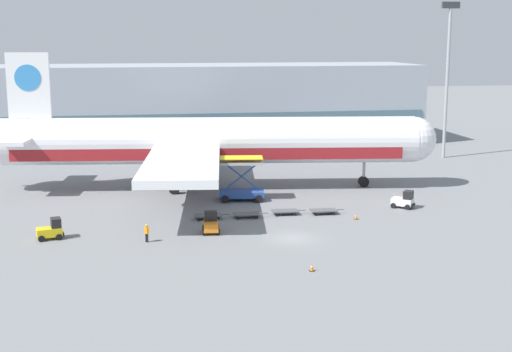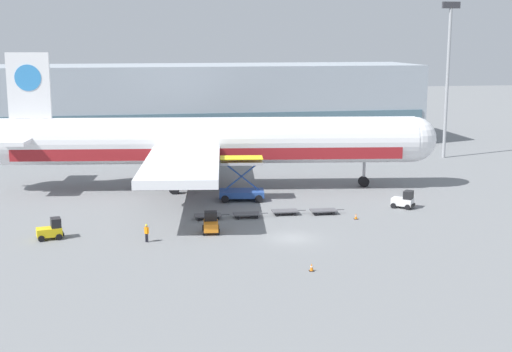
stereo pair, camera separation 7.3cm
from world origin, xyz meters
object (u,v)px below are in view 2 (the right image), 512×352
object	(u,v)px
light_mast	(448,69)
baggage_dolly_second	(247,214)
scissor_lift_loader	(242,184)
baggage_tug_far	(51,230)
airplane_main	(202,143)
traffic_cone_near	(312,267)
baggage_dolly_lead	(208,215)
baggage_tug_foreground	(211,224)
baggage_dolly_third	(285,211)
baggage_tug_mid	(404,200)
baggage_dolly_trail	(324,211)
traffic_cone_far	(356,216)
ground_crew_near	(147,232)

from	to	relation	value
light_mast	baggage_dolly_second	distance (m)	51.00
scissor_lift_loader	baggage_tug_far	xyz separation A→B (m)	(-20.27, -13.22, -1.08)
airplane_main	traffic_cone_near	xyz separation A→B (m)	(5.56, -34.09, -5.52)
baggage_dolly_lead	light_mast	bearing A→B (deg)	39.60
baggage_tug_far	traffic_cone_near	size ratio (longest dim) A/B	4.07
baggage_tug_foreground	baggage_dolly_third	world-z (taller)	baggage_tug_foreground
baggage_tug_mid	baggage_tug_foreground	bearing A→B (deg)	-126.31
baggage_dolly_second	baggage_dolly_trail	distance (m)	8.45
airplane_main	traffic_cone_far	xyz separation A→B (m)	(14.33, -18.42, -5.55)
baggage_dolly_third	traffic_cone_near	world-z (taller)	traffic_cone_near
traffic_cone_near	traffic_cone_far	distance (m)	17.96
baggage_tug_foreground	baggage_tug_far	xyz separation A→B (m)	(-15.17, 0.32, 0.00)
airplane_main	baggage_dolly_lead	distance (m)	16.65
baggage_dolly_trail	traffic_cone_near	world-z (taller)	traffic_cone_near
baggage_dolly_second	ground_crew_near	xyz separation A→B (m)	(-10.65, -7.49, 0.62)
baggage_tug_mid	baggage_dolly_second	bearing A→B (deg)	-138.25
baggage_tug_mid	baggage_tug_far	world-z (taller)	same
baggage_tug_foreground	traffic_cone_far	size ratio (longest dim) A/B	4.33
baggage_tug_foreground	ground_crew_near	world-z (taller)	baggage_tug_foreground
traffic_cone_near	baggage_dolly_third	bearing A→B (deg)	84.50
baggage_tug_far	traffic_cone_far	world-z (taller)	baggage_tug_far
airplane_main	baggage_tug_far	size ratio (longest dim) A/B	21.59
airplane_main	baggage_dolly_trail	world-z (taller)	airplane_main
baggage_tug_foreground	baggage_dolly_third	distance (m)	10.39
airplane_main	traffic_cone_near	size ratio (longest dim) A/B	87.76
scissor_lift_loader	baggage_dolly_third	distance (m)	8.73
baggage_tug_mid	baggage_dolly_second	size ratio (longest dim) A/B	0.75
baggage_dolly_lead	baggage_tug_far	bearing A→B (deg)	-160.89
baggage_dolly_second	baggage_dolly_third	distance (m)	4.31
baggage_tug_foreground	baggage_tug_far	bearing A→B (deg)	93.86
baggage_dolly_lead	traffic_cone_near	size ratio (longest dim) A/B	5.63
baggage_tug_far	light_mast	bearing A→B (deg)	21.42
baggage_tug_far	baggage_dolly_trail	bearing A→B (deg)	-2.06
ground_crew_near	traffic_cone_near	size ratio (longest dim) A/B	2.61
baggage_tug_foreground	ground_crew_near	size ratio (longest dim) A/B	1.49
baggage_tug_far	baggage_dolly_second	bearing A→B (deg)	1.80
scissor_lift_loader	traffic_cone_far	world-z (taller)	scissor_lift_loader
baggage_dolly_lead	baggage_dolly_trail	world-z (taller)	same
baggage_tug_foreground	traffic_cone_near	distance (m)	14.79
baggage_tug_foreground	baggage_dolly_second	world-z (taller)	baggage_tug_foreground
scissor_lift_loader	baggage_dolly_trail	bearing A→B (deg)	-39.69
baggage_dolly_lead	baggage_dolly_trail	size ratio (longest dim) A/B	1.00
baggage_dolly_second	airplane_main	bearing A→B (deg)	102.37
baggage_tug_mid	traffic_cone_far	distance (m)	7.88
baggage_dolly_trail	traffic_cone_near	bearing A→B (deg)	-106.78
baggage_tug_foreground	baggage_tug_far	world-z (taller)	same
scissor_lift_loader	baggage_tug_foreground	xyz separation A→B (m)	(-5.10, -13.54, -1.08)
baggage_tug_far	baggage_tug_foreground	bearing A→B (deg)	-13.32
light_mast	baggage_tug_mid	world-z (taller)	light_mast
airplane_main	baggage_dolly_third	world-z (taller)	airplane_main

